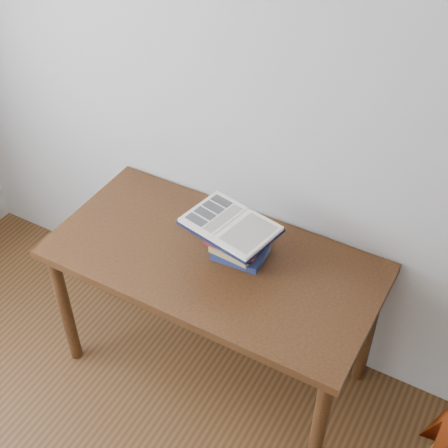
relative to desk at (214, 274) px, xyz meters
The scene contains 3 objects.
desk is the anchor object (origin of this frame).
book_stack 0.22m from the desk, 35.89° to the left, with size 0.25×0.20×0.18m.
open_book 0.30m from the desk, 22.69° to the left, with size 0.41×0.32×0.03m.
Camera 1 is at (0.99, -0.25, 2.64)m, focal length 50.00 mm.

